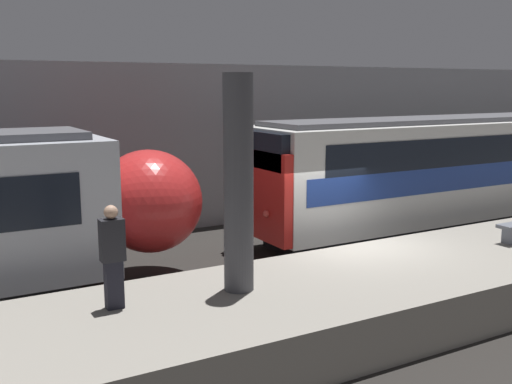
% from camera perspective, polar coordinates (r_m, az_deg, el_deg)
% --- Properties ---
extents(ground_plane, '(120.00, 120.00, 0.00)m').
position_cam_1_polar(ground_plane, '(14.26, 9.22, -8.57)').
color(ground_plane, '#282623').
extents(platform, '(40.00, 3.66, 0.95)m').
position_cam_1_polar(platform, '(12.81, 14.48, -8.68)').
color(platform, gray).
rests_on(platform, ground).
extents(station_rear_barrier, '(50.00, 0.15, 5.20)m').
position_cam_1_polar(station_rear_barrier, '(19.44, -3.41, 4.38)').
color(station_rear_barrier, '#939399').
rests_on(station_rear_barrier, ground).
extents(support_pillar_near, '(0.52, 0.52, 3.80)m').
position_cam_1_polar(support_pillar_near, '(10.33, -1.69, 0.74)').
color(support_pillar_near, '#47474C').
rests_on(support_pillar_near, platform).
extents(train_boxy, '(18.36, 2.95, 3.59)m').
position_cam_1_polar(train_boxy, '(21.28, 21.78, 2.12)').
color(train_boxy, black).
rests_on(train_boxy, ground).
extents(person_waiting, '(0.38, 0.24, 1.71)m').
position_cam_1_polar(person_waiting, '(9.93, -13.49, -5.78)').
color(person_waiting, black).
rests_on(person_waiting, platform).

